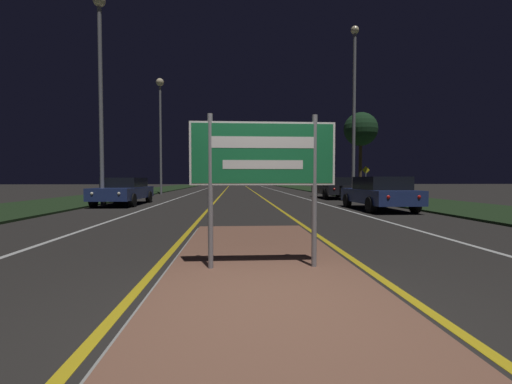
% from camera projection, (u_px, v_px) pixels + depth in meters
% --- Properties ---
extents(ground_plane, '(160.00, 160.00, 0.00)m').
position_uv_depth(ground_plane, '(275.00, 316.00, 3.21)').
color(ground_plane, '#282623').
extents(median_island, '(2.64, 8.22, 0.10)m').
position_uv_depth(median_island, '(263.00, 271.00, 4.62)').
color(median_island, '#999993').
rests_on(median_island, ground_plane).
extents(verge_left, '(5.00, 100.00, 0.08)m').
position_uv_depth(verge_left, '(97.00, 198.00, 22.58)').
color(verge_left, '#1E3319').
rests_on(verge_left, ground_plane).
extents(verge_right, '(5.00, 100.00, 0.08)m').
position_uv_depth(verge_right, '(377.00, 197.00, 23.74)').
color(verge_right, '#1E3319').
rests_on(verge_right, ground_plane).
extents(centre_line_yellow_left, '(0.12, 70.00, 0.01)m').
position_uv_depth(centre_line_yellow_left, '(221.00, 195.00, 28.05)').
color(centre_line_yellow_left, gold).
rests_on(centre_line_yellow_left, ground_plane).
extents(centre_line_yellow_right, '(0.12, 70.00, 0.01)m').
position_uv_depth(centre_line_yellow_right, '(258.00, 194.00, 28.24)').
color(centre_line_yellow_right, gold).
rests_on(centre_line_yellow_right, ground_plane).
extents(lane_line_white_left, '(0.12, 70.00, 0.01)m').
position_uv_depth(lane_line_white_left, '(188.00, 195.00, 27.89)').
color(lane_line_white_left, silver).
rests_on(lane_line_white_left, ground_plane).
extents(lane_line_white_right, '(0.12, 70.00, 0.01)m').
position_uv_depth(lane_line_white_right, '(290.00, 194.00, 28.40)').
color(lane_line_white_right, silver).
rests_on(lane_line_white_right, ground_plane).
extents(edge_line_white_left, '(0.10, 70.00, 0.01)m').
position_uv_depth(edge_line_white_left, '(151.00, 195.00, 27.71)').
color(edge_line_white_left, silver).
rests_on(edge_line_white_left, ground_plane).
extents(edge_line_white_right, '(0.10, 70.00, 0.01)m').
position_uv_depth(edge_line_white_right, '(326.00, 194.00, 28.59)').
color(edge_line_white_right, silver).
rests_on(edge_line_white_right, ground_plane).
extents(highway_sign, '(1.94, 0.07, 2.05)m').
position_uv_depth(highway_sign, '(263.00, 161.00, 4.55)').
color(highway_sign, gray).
rests_on(highway_sign, median_island).
extents(streetlight_left_near, '(0.55, 0.55, 9.64)m').
position_uv_depth(streetlight_left_near, '(100.00, 69.00, 15.57)').
color(streetlight_left_near, gray).
rests_on(streetlight_left_near, ground_plane).
extents(streetlight_left_far, '(0.64, 0.64, 9.62)m').
position_uv_depth(streetlight_left_far, '(160.00, 113.00, 28.38)').
color(streetlight_left_far, gray).
rests_on(streetlight_left_far, ground_plane).
extents(streetlight_right_near, '(0.45, 0.45, 9.78)m').
position_uv_depth(streetlight_right_near, '(354.00, 98.00, 19.12)').
color(streetlight_right_near, gray).
rests_on(streetlight_right_near, ground_plane).
extents(car_receding_0, '(1.95, 4.39, 1.38)m').
position_uv_depth(car_receding_0, '(379.00, 193.00, 14.16)').
color(car_receding_0, navy).
rests_on(car_receding_0, ground_plane).
extents(car_receding_1, '(1.89, 4.66, 1.39)m').
position_uv_depth(car_receding_1, '(333.00, 187.00, 22.59)').
color(car_receding_1, black).
rests_on(car_receding_1, ground_plane).
extents(car_approaching_0, '(1.97, 4.83, 1.35)m').
position_uv_depth(car_approaching_0, '(124.00, 190.00, 17.09)').
color(car_approaching_0, navy).
rests_on(car_approaching_0, ground_plane).
extents(warning_sign, '(0.60, 0.06, 2.19)m').
position_uv_depth(warning_sign, '(366.00, 177.00, 26.14)').
color(warning_sign, gray).
rests_on(warning_sign, verge_right).
extents(roadside_palm_right, '(2.51, 2.51, 6.21)m').
position_uv_depth(roadside_palm_right, '(361.00, 130.00, 25.70)').
color(roadside_palm_right, '#4C3823').
rests_on(roadside_palm_right, verge_right).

